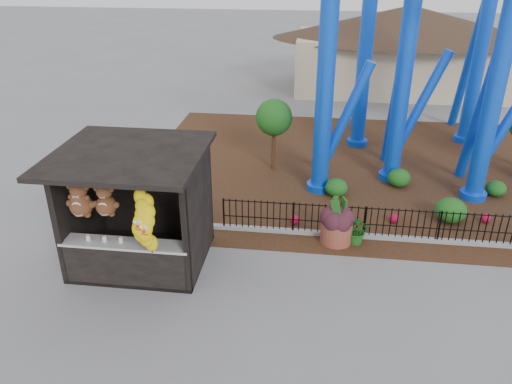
# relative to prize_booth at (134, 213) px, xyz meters

# --- Properties ---
(ground) EXTENTS (120.00, 120.00, 0.00)m
(ground) POSITION_rel_prize_booth_xyz_m (3.00, -0.89, -1.54)
(ground) COLOR slate
(ground) RESTS_ON ground
(mulch_bed) EXTENTS (18.00, 12.00, 0.02)m
(mulch_bed) POSITION_rel_prize_booth_xyz_m (7.00, 7.11, -1.53)
(mulch_bed) COLOR #331E11
(mulch_bed) RESTS_ON ground
(curb) EXTENTS (18.00, 0.18, 0.12)m
(curb) POSITION_rel_prize_booth_xyz_m (7.00, 2.11, -1.48)
(curb) COLOR gray
(curb) RESTS_ON ground
(prize_booth) EXTENTS (3.50, 3.40, 3.12)m
(prize_booth) POSITION_rel_prize_booth_xyz_m (0.00, 0.00, 0.00)
(prize_booth) COLOR black
(prize_booth) RESTS_ON ground
(picket_fence) EXTENTS (12.20, 0.06, 1.00)m
(picket_fence) POSITION_rel_prize_booth_xyz_m (7.90, 2.11, -1.04)
(picket_fence) COLOR black
(picket_fence) RESTS_ON ground
(terracotta_planter) EXTENTS (1.15, 1.15, 0.63)m
(terracotta_planter) POSITION_rel_prize_booth_xyz_m (5.01, 1.81, -1.22)
(terracotta_planter) COLOR brown
(terracotta_planter) RESTS_ON ground
(planter_foliage) EXTENTS (0.70, 0.70, 0.64)m
(planter_foliage) POSITION_rel_prize_booth_xyz_m (5.01, 1.81, -0.59)
(planter_foliage) COLOR #33141D
(planter_foliage) RESTS_ON terracotta_planter
(potted_plant) EXTENTS (0.89, 0.81, 0.84)m
(potted_plant) POSITION_rel_prize_booth_xyz_m (5.58, 1.81, -1.12)
(potted_plant) COLOR #225619
(potted_plant) RESTS_ON ground
(landscaping) EXTENTS (8.23, 3.60, 0.73)m
(landscaping) POSITION_rel_prize_booth_xyz_m (8.02, 4.41, -1.22)
(landscaping) COLOR #194F17
(landscaping) RESTS_ON mulch_bed
(pavilion) EXTENTS (15.00, 15.00, 4.80)m
(pavilion) POSITION_rel_prize_booth_xyz_m (9.00, 19.11, 1.53)
(pavilion) COLOR #BFAD8C
(pavilion) RESTS_ON ground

